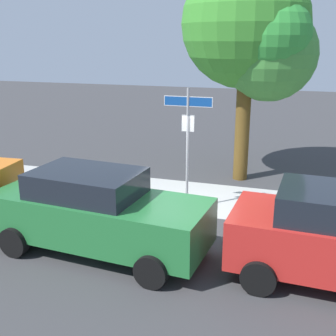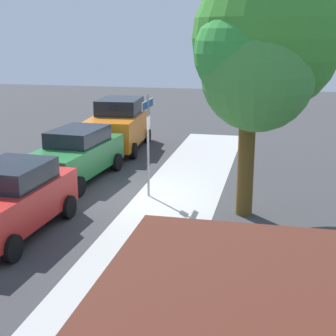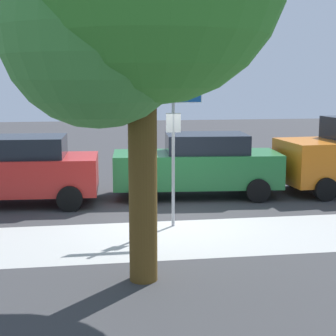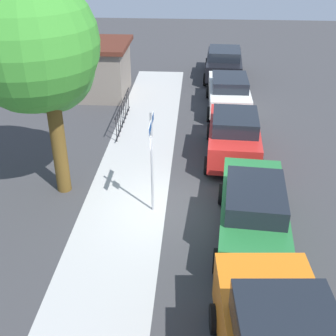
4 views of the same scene
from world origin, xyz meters
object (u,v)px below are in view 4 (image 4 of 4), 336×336
at_px(car_white, 229,92).
at_px(car_black, 224,63).
at_px(car_red, 234,135).
at_px(car_green, 253,211).
at_px(utility_shed, 104,68).
at_px(shade_tree, 39,51).
at_px(street_sign, 151,146).

bearing_deg(car_white, car_black, 0.02).
xyz_separation_m(car_red, car_black, (9.60, -0.04, -0.05)).
xyz_separation_m(car_green, utility_shed, (11.26, 6.25, 0.44)).
xyz_separation_m(shade_tree, car_white, (7.30, -5.99, -3.68)).
height_order(shade_tree, car_red, shade_tree).
relative_size(street_sign, car_white, 0.73).
xyz_separation_m(street_sign, utility_shed, (10.10, 3.40, -0.84)).
xyz_separation_m(shade_tree, utility_shed, (8.95, 0.11, -3.18)).
bearing_deg(street_sign, shade_tree, 70.75).
height_order(car_red, car_black, car_red).
height_order(car_white, car_black, car_black).
bearing_deg(car_black, car_red, -177.53).
distance_m(street_sign, car_red, 4.67).
height_order(street_sign, shade_tree, shade_tree).
distance_m(car_red, utility_shed, 8.84).
bearing_deg(utility_shed, shade_tree, -179.32).
height_order(street_sign, car_green, street_sign).
bearing_deg(street_sign, car_green, -112.04).
height_order(car_green, car_red, car_red).
xyz_separation_m(car_black, utility_shed, (-3.14, 6.07, 0.48)).
bearing_deg(car_green, street_sign, 72.39).
distance_m(car_green, utility_shed, 12.89).
relative_size(car_black, utility_shed, 1.27).
height_order(street_sign, car_white, street_sign).
bearing_deg(car_white, utility_shed, 74.51).
bearing_deg(utility_shed, car_black, -62.64).
bearing_deg(utility_shed, car_green, -150.95).
distance_m(car_red, car_white, 4.80).
height_order(shade_tree, utility_shed, shade_tree).
bearing_deg(car_red, car_green, -174.68).
relative_size(shade_tree, car_green, 1.44).
distance_m(car_green, car_black, 14.40).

